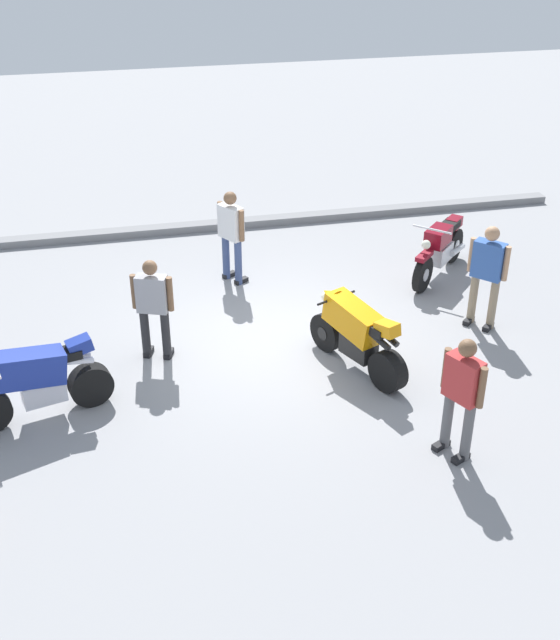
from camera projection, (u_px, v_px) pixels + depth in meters
ground_plane at (277, 340)px, 12.52m from camera, size 40.00×40.00×0.00m
curb_edge at (230, 224)px, 16.39m from camera, size 14.00×0.30×0.15m
motorcycle_blue_sportbike at (37, 380)px, 10.47m from camera, size 1.93×0.83×1.14m
motorcycle_orange_sportbike at (356, 333)px, 11.52m from camera, size 1.03×1.86×1.14m
motorcycle_maroon_cruiser at (440, 249)px, 14.25m from camera, size 1.55×1.57×1.09m
person_in_white_shirt at (231, 231)px, 13.83m from camera, size 0.49×0.60×1.68m
person_in_blue_shirt at (487, 270)px, 12.45m from camera, size 0.54×0.56×1.71m
person_in_red_shirt at (462, 391)px, 9.65m from camera, size 0.46×0.62×1.65m
person_in_gray_shirt at (153, 304)px, 11.63m from camera, size 0.62×0.43×1.61m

